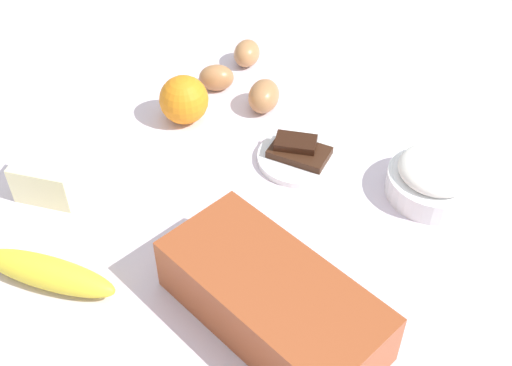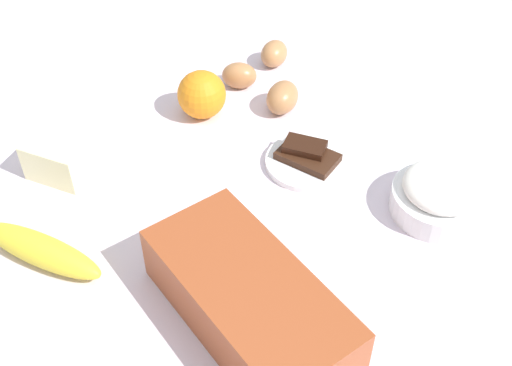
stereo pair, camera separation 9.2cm
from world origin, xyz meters
name	(u,v)px [view 2 (the right image)]	position (x,y,z in m)	size (l,w,h in m)	color
ground_plane	(256,208)	(0.00, 0.00, -0.01)	(2.40, 2.40, 0.02)	silver
loaf_pan	(249,300)	(-0.13, 0.15, 0.04)	(0.30, 0.18, 0.08)	#9E4723
flour_bowl	(440,195)	(-0.20, -0.17, 0.03)	(0.14, 0.14, 0.07)	white
banana	(41,250)	(0.13, 0.27, 0.02)	(0.19, 0.04, 0.04)	yellow
orange_fruit	(202,95)	(0.21, -0.09, 0.04)	(0.08, 0.08, 0.08)	orange
butter_block	(59,159)	(0.26, 0.16, 0.03)	(0.09, 0.06, 0.06)	#F4EDB2
egg_near_butter	(282,97)	(0.12, -0.19, 0.03)	(0.05, 0.05, 0.07)	#B07748
egg_beside_bowl	(274,54)	(0.22, -0.29, 0.02)	(0.05, 0.05, 0.06)	#B57A4A
egg_loose	(239,75)	(0.22, -0.19, 0.02)	(0.05, 0.05, 0.06)	#AF7648
chocolate_plate	(306,158)	(0.00, -0.12, 0.01)	(0.13, 0.13, 0.03)	white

